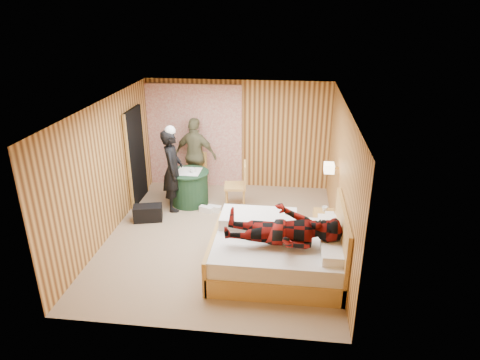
# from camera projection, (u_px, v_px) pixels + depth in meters

# --- Properties ---
(floor) EXTENTS (4.20, 5.00, 0.01)m
(floor) POSITION_uv_depth(u_px,v_px,m) (222.00, 237.00, 8.03)
(floor) COLOR tan
(floor) RESTS_ON ground
(ceiling) EXTENTS (4.20, 5.00, 0.01)m
(ceiling) POSITION_uv_depth(u_px,v_px,m) (219.00, 105.00, 7.07)
(ceiling) COLOR silver
(ceiling) RESTS_ON wall_back
(wall_back) EXTENTS (4.20, 0.02, 2.50)m
(wall_back) POSITION_uv_depth(u_px,v_px,m) (238.00, 135.00, 9.84)
(wall_back) COLOR #E2AA56
(wall_back) RESTS_ON floor
(wall_left) EXTENTS (0.02, 5.00, 2.50)m
(wall_left) POSITION_uv_depth(u_px,v_px,m) (107.00, 170.00, 7.78)
(wall_left) COLOR #E2AA56
(wall_left) RESTS_ON floor
(wall_right) EXTENTS (0.02, 5.00, 2.50)m
(wall_right) POSITION_uv_depth(u_px,v_px,m) (341.00, 180.00, 7.32)
(wall_right) COLOR #E2AA56
(wall_right) RESTS_ON floor
(curtain) EXTENTS (2.20, 0.08, 2.40)m
(curtain) POSITION_uv_depth(u_px,v_px,m) (195.00, 136.00, 9.90)
(curtain) COLOR white
(curtain) RESTS_ON floor
(doorway) EXTENTS (0.06, 0.90, 2.05)m
(doorway) POSITION_uv_depth(u_px,v_px,m) (136.00, 156.00, 9.14)
(doorway) COLOR black
(doorway) RESTS_ON floor
(wall_lamp) EXTENTS (0.26, 0.24, 0.16)m
(wall_lamp) POSITION_uv_depth(u_px,v_px,m) (329.00, 168.00, 7.73)
(wall_lamp) COLOR gold
(wall_lamp) RESTS_ON wall_right
(bed) EXTENTS (2.16, 1.70, 1.17)m
(bed) POSITION_uv_depth(u_px,v_px,m) (280.00, 252.00, 6.91)
(bed) COLOR tan
(bed) RESTS_ON floor
(nightstand) EXTENTS (0.41, 0.55, 0.53)m
(nightstand) POSITION_uv_depth(u_px,v_px,m) (324.00, 227.00, 7.81)
(nightstand) COLOR tan
(nightstand) RESTS_ON floor
(round_table) EXTENTS (0.85, 0.85, 0.75)m
(round_table) POSITION_uv_depth(u_px,v_px,m) (190.00, 187.00, 9.22)
(round_table) COLOR #1C3C24
(round_table) RESTS_ON floor
(chair_far) EXTENTS (0.49, 0.49, 0.93)m
(chair_far) POSITION_uv_depth(u_px,v_px,m) (197.00, 169.00, 9.77)
(chair_far) COLOR tan
(chair_far) RESTS_ON floor
(chair_near) EXTENTS (0.50, 0.50, 1.00)m
(chair_near) POSITION_uv_depth(u_px,v_px,m) (239.00, 182.00, 8.98)
(chair_near) COLOR tan
(chair_near) RESTS_ON floor
(duffel_bag) EXTENTS (0.62, 0.43, 0.32)m
(duffel_bag) POSITION_uv_depth(u_px,v_px,m) (148.00, 213.00, 8.57)
(duffel_bag) COLOR black
(duffel_bag) RESTS_ON floor
(sneaker_left) EXTENTS (0.31, 0.17, 0.13)m
(sneaker_left) POSITION_uv_depth(u_px,v_px,m) (214.00, 209.00, 8.96)
(sneaker_left) COLOR white
(sneaker_left) RESTS_ON floor
(sneaker_right) EXTENTS (0.31, 0.20, 0.13)m
(sneaker_right) POSITION_uv_depth(u_px,v_px,m) (206.00, 209.00, 8.94)
(sneaker_right) COLOR white
(sneaker_right) RESTS_ON floor
(woman_standing) EXTENTS (0.51, 0.69, 1.74)m
(woman_standing) POSITION_uv_depth(u_px,v_px,m) (173.00, 170.00, 8.80)
(woman_standing) COLOR black
(woman_standing) RESTS_ON floor
(man_at_table) EXTENTS (1.08, 0.65, 1.72)m
(man_at_table) POSITION_uv_depth(u_px,v_px,m) (196.00, 155.00, 9.68)
(man_at_table) COLOR #6D6B49
(man_at_table) RESTS_ON floor
(man_on_bed) EXTENTS (0.86, 0.67, 1.77)m
(man_on_bed) POSITION_uv_depth(u_px,v_px,m) (283.00, 222.00, 6.44)
(man_on_bed) COLOR maroon
(man_on_bed) RESTS_ON bed
(book_lower) EXTENTS (0.21, 0.25, 0.02)m
(book_lower) POSITION_uv_depth(u_px,v_px,m) (325.00, 215.00, 7.66)
(book_lower) COLOR white
(book_lower) RESTS_ON nightstand
(book_upper) EXTENTS (0.17, 0.23, 0.02)m
(book_upper) POSITION_uv_depth(u_px,v_px,m) (325.00, 214.00, 7.65)
(book_upper) COLOR white
(book_upper) RESTS_ON nightstand
(cup_nightstand) EXTENTS (0.12, 0.12, 0.09)m
(cup_nightstand) POSITION_uv_depth(u_px,v_px,m) (325.00, 209.00, 7.81)
(cup_nightstand) COLOR white
(cup_nightstand) RESTS_ON nightstand
(cup_table) EXTENTS (0.13, 0.13, 0.10)m
(cup_table) POSITION_uv_depth(u_px,v_px,m) (193.00, 170.00, 9.00)
(cup_table) COLOR white
(cup_table) RESTS_ON round_table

